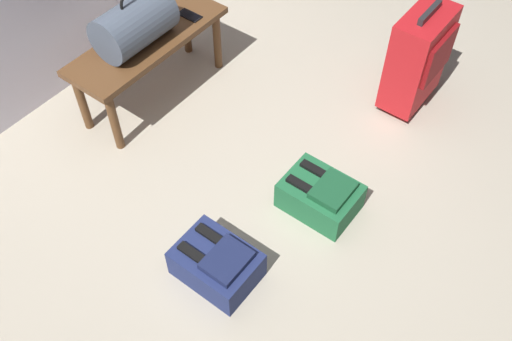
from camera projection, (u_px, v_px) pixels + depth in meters
name	position (u px, v px, depth m)	size (l,w,h in m)	color
ground_plane	(265.00, 209.00, 2.97)	(6.60, 6.60, 0.00)	#B2A893
bench	(149.00, 47.00, 3.24)	(1.00, 0.36, 0.43)	brown
duffel_bag_slate	(134.00, 24.00, 3.05)	(0.44, 0.26, 0.34)	#475160
cell_phone	(190.00, 15.00, 3.31)	(0.07, 0.14, 0.01)	black
suitcase_upright_red	(418.00, 58.00, 3.22)	(0.40, 0.24, 0.66)	red
backpack_green	(321.00, 196.00, 2.91)	(0.28, 0.38, 0.21)	#1E6038
backpack_navy	(217.00, 264.00, 2.66)	(0.28, 0.38, 0.21)	navy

